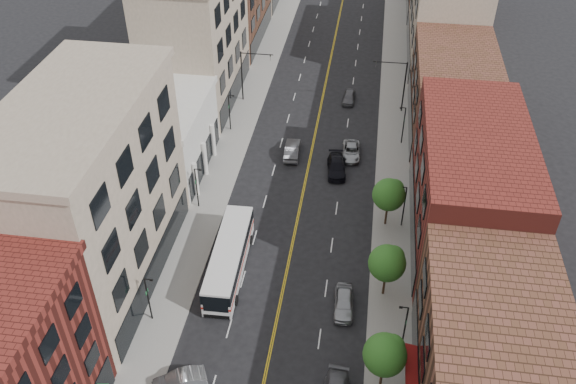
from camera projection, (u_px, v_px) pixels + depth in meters
The scene contains 26 objects.
sidewalk_left at pixel (230, 152), 75.30m from camera, with size 4.00×110.00×0.15m, color gray.
sidewalk_right at pixel (393, 165), 73.02m from camera, with size 4.00×110.00×0.15m, color gray.
bldg_l_tanoffice at pixel (91, 200), 53.45m from camera, with size 10.00×22.00×18.00m, color gray.
bldg_l_white at pixel (161, 138), 70.57m from camera, with size 10.00×14.00×8.00m, color silver.
bldg_l_far_a at pixel (196, 37), 80.77m from camera, with size 10.00×20.00×18.00m, color gray.
bldg_r_mid at pixel (469, 186), 59.99m from camera, with size 10.00×22.00×12.00m, color maroon.
bldg_r_far_a at pixel (453, 93), 76.99m from camera, with size 10.00×20.00×10.00m, color brown.
bldg_r_far_b at pixel (446, 14), 92.16m from camera, with size 10.00×22.00×14.00m, color gray.
tree_r_1 at pixel (386, 353), 46.46m from camera, with size 3.40×3.40×5.59m.
tree_r_2 at pixel (388, 262), 54.26m from camera, with size 3.40×3.40×5.59m.
tree_r_3 at pixel (390, 194), 62.07m from camera, with size 3.40×3.40×5.59m.
lamp_l_1 at pixel (148, 297), 52.56m from camera, with size 0.81×0.55×5.05m.
lamp_l_2 at pixel (197, 186), 65.05m from camera, with size 0.81×0.55×5.05m.
lamp_l_3 at pixel (230, 110), 77.54m from camera, with size 0.81×0.55×5.05m.
lamp_r_1 at pixel (405, 326), 50.05m from camera, with size 0.81×0.55×5.05m.
lamp_r_2 at pixel (404, 204), 62.54m from camera, with size 0.81×0.55×5.05m.
lamp_r_3 at pixel (403, 123), 75.03m from camera, with size 0.81×0.55×5.05m.
signal_mast_left at pixel (247, 70), 82.67m from camera, with size 4.49×0.18×7.20m.
signal_mast_right at pixel (399, 81), 80.32m from camera, with size 4.49×0.18×7.20m.
city_bus at pixel (229, 257), 58.00m from camera, with size 3.24×12.42×3.17m.
car_angle_b at pixel (179, 381), 48.51m from camera, with size 1.50×4.31×1.42m, color silver.
car_parked_far at pixel (344, 303), 54.93m from camera, with size 1.81×4.50×1.53m, color #9A9CA1.
car_lane_behind at pixel (292, 150), 74.32m from camera, with size 1.72×4.93×1.63m, color #47484C.
car_lane_a at pixel (336, 167), 71.61m from camera, with size 2.11×5.18×1.50m, color black.
car_lane_b at pixel (351, 151), 74.32m from camera, with size 2.21×4.80×1.33m, color #94989B.
car_lane_c at pixel (349, 97), 84.91m from camera, with size 1.64×4.07×1.39m, color #525258.
Camera 1 is at (6.19, -25.77, 42.41)m, focal length 38.00 mm.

